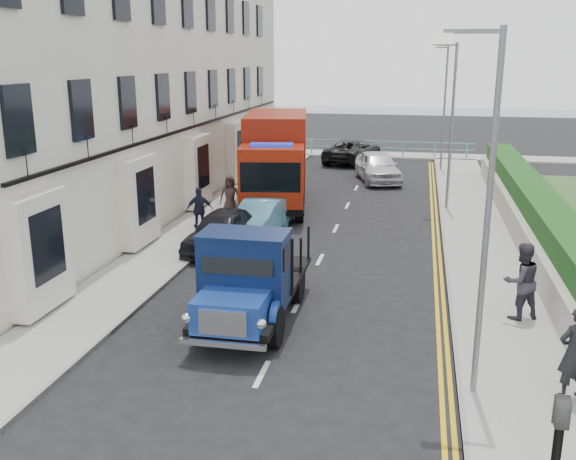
# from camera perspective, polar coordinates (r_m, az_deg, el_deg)

# --- Properties ---
(ground) EXTENTS (120.00, 120.00, 0.00)m
(ground) POSITION_cam_1_polar(r_m,az_deg,el_deg) (15.63, -0.56, -9.32)
(ground) COLOR black
(ground) RESTS_ON ground
(pavement_west) EXTENTS (2.40, 38.00, 0.12)m
(pavement_west) POSITION_cam_1_polar(r_m,az_deg,el_deg) (25.15, -7.86, 0.30)
(pavement_west) COLOR gray
(pavement_west) RESTS_ON ground
(pavement_east) EXTENTS (2.60, 38.00, 0.12)m
(pavement_east) POSITION_cam_1_polar(r_m,az_deg,el_deg) (23.89, 16.66, -1.02)
(pavement_east) COLOR gray
(pavement_east) RESTS_ON ground
(promenade) EXTENTS (30.00, 2.50, 0.12)m
(promenade) POSITION_cam_1_polar(r_m,az_deg,el_deg) (43.47, 7.54, 6.64)
(promenade) COLOR gray
(promenade) RESTS_ON ground
(sea_plane) EXTENTS (120.00, 120.00, 0.00)m
(sea_plane) POSITION_cam_1_polar(r_m,az_deg,el_deg) (74.23, 9.35, 10.08)
(sea_plane) COLOR #4E5D6A
(sea_plane) RESTS_ON ground
(terrace_west) EXTENTS (6.31, 30.20, 14.25)m
(terrace_west) POSITION_cam_1_polar(r_m,az_deg,el_deg) (29.64, -13.86, 16.15)
(terrace_west) COLOR silver
(terrace_west) RESTS_ON ground
(garden_east) EXTENTS (1.45, 28.00, 1.75)m
(garden_east) POSITION_cam_1_polar(r_m,az_deg,el_deg) (23.94, 21.36, 0.68)
(garden_east) COLOR #B2AD9E
(garden_east) RESTS_ON ground
(seafront_railing) EXTENTS (13.00, 0.08, 1.11)m
(seafront_railing) POSITION_cam_1_polar(r_m,az_deg,el_deg) (42.61, 7.48, 7.18)
(seafront_railing) COLOR #59B2A5
(seafront_railing) RESTS_ON ground
(lamp_near) EXTENTS (1.23, 0.18, 7.00)m
(lamp_near) POSITION_cam_1_polar(r_m,az_deg,el_deg) (12.21, 16.88, 2.76)
(lamp_near) COLOR slate
(lamp_near) RESTS_ON ground
(lamp_mid) EXTENTS (1.23, 0.18, 7.00)m
(lamp_mid) POSITION_cam_1_polar(r_m,az_deg,el_deg) (28.02, 14.14, 9.71)
(lamp_mid) COLOR slate
(lamp_mid) RESTS_ON ground
(lamp_far) EXTENTS (1.23, 0.18, 7.00)m
(lamp_far) POSITION_cam_1_polar(r_m,az_deg,el_deg) (37.99, 13.58, 11.10)
(lamp_far) COLOR slate
(lamp_far) RESTS_ON ground
(bedford_lorry) EXTENTS (2.14, 5.24, 2.46)m
(bedford_lorry) POSITION_cam_1_polar(r_m,az_deg,el_deg) (15.60, -3.69, -4.90)
(bedford_lorry) COLOR black
(bedford_lorry) RESTS_ON ground
(red_lorry) EXTENTS (3.82, 7.95, 4.00)m
(red_lorry) POSITION_cam_1_polar(r_m,az_deg,el_deg) (28.45, -1.10, 6.44)
(red_lorry) COLOR black
(red_lorry) RESTS_ON ground
(parked_car_front) EXTENTS (2.07, 4.23, 1.39)m
(parked_car_front) POSITION_cam_1_polar(r_m,az_deg,el_deg) (22.16, -5.88, 0.01)
(parked_car_front) COLOR black
(parked_car_front) RESTS_ON ground
(parked_car_mid) EXTENTS (1.79, 4.04, 1.29)m
(parked_car_mid) POSITION_cam_1_polar(r_m,az_deg,el_deg) (23.91, -2.54, 1.09)
(parked_car_mid) COLOR teal
(parked_car_mid) RESTS_ON ground
(parked_car_rear) EXTENTS (1.83, 4.36, 1.26)m
(parked_car_rear) POSITION_cam_1_polar(r_m,az_deg,el_deg) (27.78, -2.44, 3.07)
(parked_car_rear) COLOR #B9BBBF
(parked_car_rear) RESTS_ON ground
(seafront_car_left) EXTENTS (3.57, 5.69, 1.47)m
(seafront_car_left) POSITION_cam_1_polar(r_m,az_deg,el_deg) (40.42, 5.77, 7.01)
(seafront_car_left) COLOR black
(seafront_car_left) RESTS_ON ground
(seafront_car_right) EXTENTS (3.09, 5.04, 1.60)m
(seafront_car_right) POSITION_cam_1_polar(r_m,az_deg,el_deg) (34.43, 7.98, 5.61)
(seafront_car_right) COLOR silver
(seafront_car_right) RESTS_ON ground
(pedestrian_east_near) EXTENTS (0.80, 0.66, 1.88)m
(pedestrian_east_near) POSITION_cam_1_polar(r_m,az_deg,el_deg) (13.50, 24.14, -9.94)
(pedestrian_east_near) COLOR black
(pedestrian_east_near) RESTS_ON pavement_east
(pedestrian_east_far) EXTENTS (1.18, 1.07, 1.96)m
(pedestrian_east_far) POSITION_cam_1_polar(r_m,az_deg,el_deg) (16.94, 20.03, -4.28)
(pedestrian_east_far) COLOR #33313C
(pedestrian_east_far) RESTS_ON pavement_east
(pedestrian_west_near) EXTENTS (1.06, 0.68, 1.68)m
(pedestrian_west_near) POSITION_cam_1_polar(r_m,az_deg,el_deg) (24.01, -7.86, 1.79)
(pedestrian_west_near) COLOR black
(pedestrian_west_near) RESTS_ON pavement_west
(pedestrian_west_far) EXTENTS (0.92, 0.68, 1.71)m
(pedestrian_west_far) POSITION_cam_1_polar(r_m,az_deg,el_deg) (26.11, -5.19, 3.00)
(pedestrian_west_far) COLOR #3E2F2C
(pedestrian_west_far) RESTS_ON pavement_west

